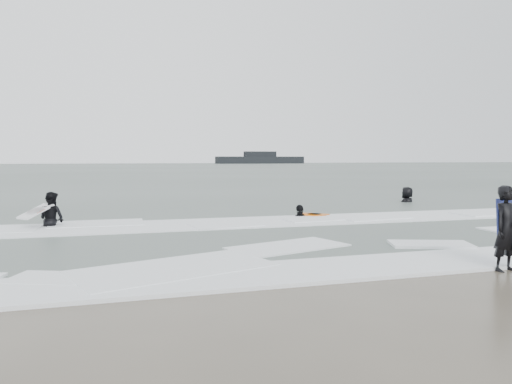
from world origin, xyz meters
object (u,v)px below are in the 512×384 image
object	(u,v)px
vessel_horizon	(260,159)
surfer_right_near	(300,218)
surfer_centre	(505,271)
surfer_wading	(52,228)
surfer_right_far	(407,203)

from	to	relation	value
vessel_horizon	surfer_right_near	bearing A→B (deg)	-106.15
surfer_centre	surfer_right_near	world-z (taller)	surfer_right_near
surfer_wading	surfer_right_near	xyz separation A→B (m)	(8.03, 0.27, 0.00)
surfer_right_far	vessel_horizon	size ratio (longest dim) A/B	0.07
surfer_wading	vessel_horizon	distance (m)	146.98
surfer_right_far	surfer_wading	bearing A→B (deg)	-28.30
surfer_right_near	vessel_horizon	xyz separation A→B (m)	(40.14, 138.59, 1.45)
surfer_wading	surfer_centre	bearing A→B (deg)	176.06
surfer_centre	vessel_horizon	distance (m)	152.38
surfer_centre	vessel_horizon	world-z (taller)	vessel_horizon
surfer_right_near	vessel_horizon	world-z (taller)	vessel_horizon
surfer_wading	surfer_right_far	bearing A→B (deg)	-124.63
surfer_right_near	vessel_horizon	bearing A→B (deg)	-125.68
surfer_right_near	surfer_right_far	distance (m)	7.87
surfer_wading	surfer_right_near	bearing A→B (deg)	-138.50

